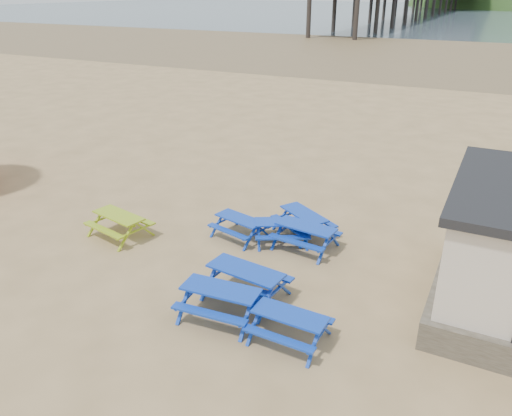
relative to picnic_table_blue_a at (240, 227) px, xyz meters
The scene contains 11 objects.
ground 1.57m from the picnic_table_blue_a, 124.06° to the right, with size 400.00×400.00×0.00m, color tan.
wet_sand 53.74m from the picnic_table_blue_a, 90.92° to the left, with size 400.00×400.00×0.00m, color brown.
sea 168.73m from the picnic_table_blue_a, 90.29° to the left, with size 400.00×400.00×0.00m, color #485A67.
picnic_table_blue_a is the anchor object (origin of this frame).
picnic_table_blue_b 2.03m from the picnic_table_blue_a, 33.39° to the left, with size 2.21×2.11×0.73m.
picnic_table_blue_c 1.32m from the picnic_table_blue_a, 14.09° to the left, with size 2.08×1.95×0.69m.
picnic_table_blue_d 3.34m from the picnic_table_blue_a, 59.02° to the right, with size 2.12×1.79×0.82m.
picnic_table_blue_e 4.13m from the picnic_table_blue_a, 67.74° to the right, with size 1.96×1.63×0.78m.
picnic_table_blue_f 5.15m from the picnic_table_blue_a, 49.31° to the right, with size 1.70×1.39×0.69m.
picnic_table_yellow 3.77m from the picnic_table_blue_a, 154.31° to the right, with size 2.03×1.76×0.74m.
picnic_table_blue_g 2.11m from the picnic_table_blue_a, ahead, with size 1.93×1.63×0.75m.
Camera 1 is at (7.60, -10.99, 7.22)m, focal length 35.00 mm.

